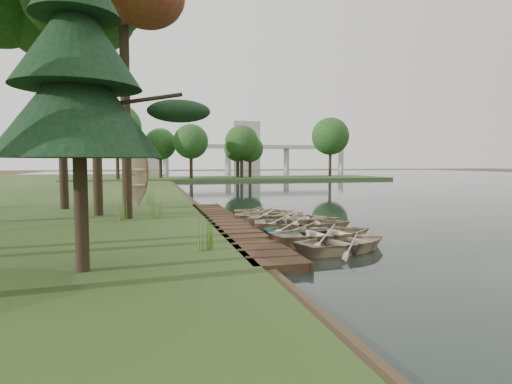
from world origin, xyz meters
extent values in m
plane|color=#3D2F1D|center=(0.00, 0.00, 0.00)|extent=(300.00, 300.00, 0.00)
cube|color=black|center=(30.00, 20.00, 0.03)|extent=(130.00, 200.00, 0.05)
cube|color=#362314|center=(-1.60, 0.00, 0.15)|extent=(1.60, 16.00, 0.30)
cube|color=#2F471F|center=(8.00, 50.00, 0.23)|extent=(50.00, 14.00, 0.45)
cylinder|color=black|center=(-15.33, 50.00, 2.85)|extent=(0.50, 0.50, 4.80)
sphere|color=#204718|center=(-15.33, 50.00, 6.45)|extent=(5.60, 5.60, 5.60)
cylinder|color=black|center=(-8.67, 50.00, 2.85)|extent=(0.50, 0.50, 4.80)
sphere|color=#204718|center=(-8.67, 50.00, 6.45)|extent=(5.60, 5.60, 5.60)
cylinder|color=black|center=(-2.00, 50.00, 2.85)|extent=(0.50, 0.50, 4.80)
sphere|color=#204718|center=(-2.00, 50.00, 6.45)|extent=(5.60, 5.60, 5.60)
cylinder|color=black|center=(4.67, 50.00, 2.85)|extent=(0.50, 0.50, 4.80)
sphere|color=#204718|center=(4.67, 50.00, 6.45)|extent=(5.60, 5.60, 5.60)
cylinder|color=black|center=(11.33, 50.00, 2.85)|extent=(0.50, 0.50, 4.80)
sphere|color=#204718|center=(11.33, 50.00, 6.45)|extent=(5.60, 5.60, 5.60)
cylinder|color=black|center=(18.00, 50.00, 2.85)|extent=(0.50, 0.50, 4.80)
sphere|color=#204718|center=(18.00, 50.00, 6.45)|extent=(5.60, 5.60, 5.60)
cylinder|color=black|center=(24.67, 50.00, 2.85)|extent=(0.50, 0.50, 4.80)
sphere|color=#204718|center=(24.67, 50.00, 6.45)|extent=(5.60, 5.60, 5.60)
cube|color=#A5A5A0|center=(10.00, 120.00, 8.00)|extent=(90.00, 4.00, 1.20)
cylinder|color=#A5A5A0|center=(-20.00, 120.00, 4.00)|extent=(1.80, 1.80, 8.00)
cylinder|color=#A5A5A0|center=(0.00, 120.00, 4.00)|extent=(1.80, 1.80, 8.00)
cylinder|color=#A5A5A0|center=(20.00, 120.00, 4.00)|extent=(1.80, 1.80, 8.00)
cylinder|color=#A5A5A0|center=(40.00, 120.00, 4.00)|extent=(1.80, 1.80, 8.00)
cylinder|color=#A5A5A0|center=(60.00, 120.00, 4.00)|extent=(1.80, 1.80, 8.00)
cube|color=#A5A5A0|center=(30.00, 140.00, 9.00)|extent=(10.00, 8.00, 18.00)
cube|color=#A5A5A0|center=(-5.00, 145.00, 6.00)|extent=(8.00, 8.00, 12.00)
imported|color=#C8B391|center=(1.19, -5.72, 0.41)|extent=(4.01, 3.35, 0.71)
imported|color=#C8B391|center=(1.05, -4.35, 0.46)|extent=(4.39, 3.48, 0.82)
imported|color=#2D7D6F|center=(0.78, -3.02, 0.36)|extent=(3.15, 2.33, 0.63)
imported|color=#C8B391|center=(1.12, -1.88, 0.46)|extent=(4.51, 3.64, 0.82)
imported|color=#C8B391|center=(1.21, -0.49, 0.46)|extent=(4.69, 4.03, 0.82)
imported|color=#C8B391|center=(0.72, 1.17, 0.42)|extent=(4.01, 3.23, 0.74)
imported|color=#C8B391|center=(1.18, 2.52, 0.37)|extent=(3.50, 2.84, 0.64)
imported|color=#C8B391|center=(0.86, 3.50, 0.36)|extent=(3.40, 2.76, 0.62)
imported|color=#C8B391|center=(-5.61, 6.36, 0.70)|extent=(4.67, 4.65, 0.80)
cylinder|color=black|center=(-5.87, 2.18, 5.14)|extent=(0.43, 0.43, 9.67)
ellipsoid|color=brown|center=(-5.87, 2.18, 9.97)|extent=(3.69, 3.69, 3.14)
cylinder|color=black|center=(-7.31, 3.75, 5.47)|extent=(0.45, 0.45, 10.33)
cylinder|color=black|center=(-9.48, 7.33, 5.79)|extent=(0.46, 0.46, 10.99)
ellipsoid|color=#204718|center=(-9.48, 7.33, 11.29)|extent=(5.13, 5.13, 4.36)
cylinder|color=black|center=(-6.43, -7.44, 1.86)|extent=(0.32, 0.32, 3.13)
cone|color=black|center=(-6.43, -7.44, 4.28)|extent=(3.80, 3.80, 2.60)
cone|color=black|center=(-6.43, -7.44, 5.71)|extent=(2.90, 2.90, 2.25)
cone|color=#3F661E|center=(-3.31, -5.64, 0.80)|extent=(0.60, 0.60, 1.00)
cone|color=#3F661E|center=(-4.60, 1.92, 0.80)|extent=(0.60, 0.60, 0.99)
cone|color=#3F661E|center=(-6.07, 1.54, 0.80)|extent=(0.60, 0.60, 1.01)
cone|color=#3F661E|center=(-4.89, 8.95, 0.85)|extent=(0.60, 0.60, 1.10)
camera|label=1|loc=(-4.84, -18.12, 2.88)|focal=30.00mm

